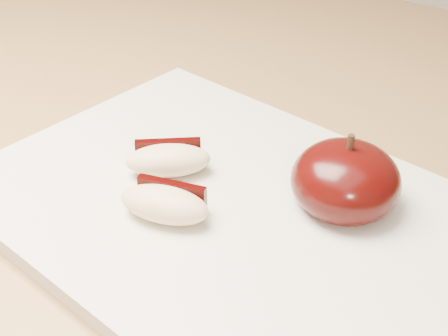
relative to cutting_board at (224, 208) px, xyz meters
The scene contains 5 objects.
back_cabinet 0.94m from the cutting_board, 94.24° to the left, with size 2.40×0.62×0.94m.
cutting_board is the anchor object (origin of this frame).
apple_half 0.08m from the cutting_board, 33.58° to the left, with size 0.08×0.08×0.06m.
apple_wedge_a 0.05m from the cutting_board, behind, with size 0.06×0.06×0.02m.
apple_wedge_b 0.04m from the cutting_board, 119.52° to the right, with size 0.06×0.04×0.02m.
Camera 1 is at (0.25, 0.11, 1.16)m, focal length 50.00 mm.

